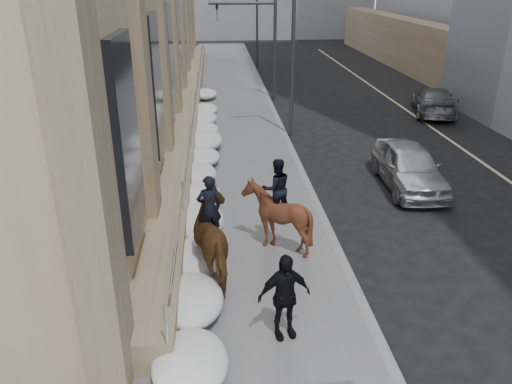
# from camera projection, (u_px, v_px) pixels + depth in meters

# --- Properties ---
(ground) EXTENTS (140.00, 140.00, 0.00)m
(ground) POSITION_uv_depth(u_px,v_px,m) (254.00, 313.00, 11.76)
(ground) COLOR black
(ground) RESTS_ON ground
(sidewalk) EXTENTS (5.00, 80.00, 0.12)m
(sidewalk) POSITION_uv_depth(u_px,v_px,m) (236.00, 164.00, 20.87)
(sidewalk) COLOR #5B5A5D
(sidewalk) RESTS_ON ground
(curb) EXTENTS (0.24, 80.00, 0.12)m
(curb) POSITION_uv_depth(u_px,v_px,m) (297.00, 162.00, 21.07)
(curb) COLOR slate
(curb) RESTS_ON ground
(lane_line) EXTENTS (0.15, 70.00, 0.01)m
(lane_line) POSITION_uv_depth(u_px,v_px,m) (477.00, 159.00, 21.68)
(lane_line) COLOR #BFB78C
(lane_line) RESTS_ON ground
(streetlight_mid) EXTENTS (1.71, 0.24, 8.00)m
(streetlight_mid) POSITION_uv_depth(u_px,v_px,m) (290.00, 40.00, 22.93)
(streetlight_mid) COLOR #2D2D30
(streetlight_mid) RESTS_ON ground
(streetlight_far) EXTENTS (1.71, 0.24, 8.00)m
(streetlight_far) POSITION_uv_depth(u_px,v_px,m) (255.00, 12.00, 41.21)
(streetlight_far) COLOR #2D2D30
(streetlight_far) RESTS_ON ground
(traffic_signal) EXTENTS (4.10, 0.22, 6.00)m
(traffic_signal) POSITION_uv_depth(u_px,v_px,m) (260.00, 35.00, 30.42)
(traffic_signal) COLOR #2D2D30
(traffic_signal) RESTS_ON ground
(snow_bank) EXTENTS (1.70, 18.10, 0.76)m
(snow_bank) POSITION_uv_depth(u_px,v_px,m) (200.00, 172.00, 18.88)
(snow_bank) COLOR white
(snow_bank) RESTS_ON sidewalk
(mounted_horse_left) EXTENTS (1.84, 2.77, 2.73)m
(mounted_horse_left) POSITION_uv_depth(u_px,v_px,m) (218.00, 237.00, 12.58)
(mounted_horse_left) COLOR #452D14
(mounted_horse_left) RESTS_ON sidewalk
(mounted_horse_right) EXTENTS (1.94, 2.09, 2.65)m
(mounted_horse_right) POSITION_uv_depth(u_px,v_px,m) (276.00, 212.00, 13.98)
(mounted_horse_right) COLOR #442213
(mounted_horse_right) RESTS_ON sidewalk
(pedestrian) EXTENTS (1.24, 0.73, 1.99)m
(pedestrian) POSITION_uv_depth(u_px,v_px,m) (284.00, 296.00, 10.50)
(pedestrian) COLOR black
(pedestrian) RESTS_ON sidewalk
(car_silver) EXTENTS (2.18, 4.90, 1.64)m
(car_silver) POSITION_uv_depth(u_px,v_px,m) (409.00, 166.00, 18.49)
(car_silver) COLOR silver
(car_silver) RESTS_ON ground
(car_grey) EXTENTS (3.50, 5.58, 1.51)m
(car_grey) POSITION_uv_depth(u_px,v_px,m) (434.00, 101.00, 28.39)
(car_grey) COLOR slate
(car_grey) RESTS_ON ground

